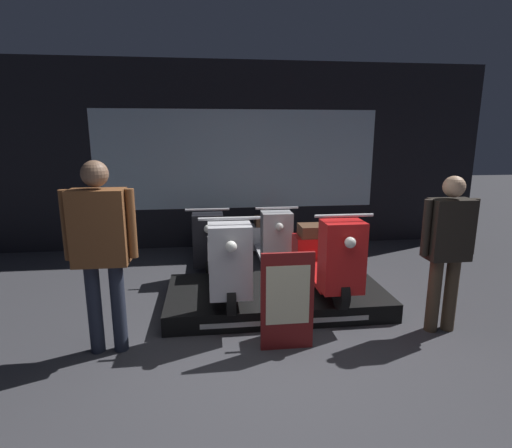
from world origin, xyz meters
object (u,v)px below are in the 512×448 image
Objects in this scene: scooter_backrow_0 at (208,241)px; person_left_browsing at (101,241)px; scooter_backrow_1 at (270,239)px; person_right_browsing at (448,243)px; scooter_display_right at (325,256)px; scooter_display_left at (227,259)px; price_sign_board at (287,301)px.

person_left_browsing is (-0.94, -2.38, 0.67)m from scooter_backrow_0.
person_left_browsing reaches higher than scooter_backrow_1.
scooter_backrow_0 is 1.05× the size of person_right_browsing.
scooter_display_right is at bearing -76.52° from scooter_backrow_1.
person_left_browsing reaches higher than scooter_backrow_0.
person_left_browsing reaches higher than scooter_display_left.
scooter_backrow_0 is 2.65m from person_left_browsing.
price_sign_board is (0.51, -0.92, -0.13)m from scooter_display_left.
price_sign_board is at bearing -124.48° from scooter_display_right.
scooter_display_left is 1.05× the size of person_right_browsing.
price_sign_board is at bearing -74.33° from scooter_backrow_0.
scooter_backrow_1 is at bearing 103.48° from scooter_display_right.
person_right_browsing is (2.15, -0.75, 0.32)m from scooter_display_left.
person_left_browsing reaches higher than scooter_display_right.
scooter_display_right is at bearing 0.00° from scooter_display_left.
person_right_browsing is at bearing 0.00° from person_left_browsing.
scooter_backrow_1 is 2.56m from price_sign_board.
scooter_display_right reaches higher than price_sign_board.
person_left_browsing is at bearing -128.65° from scooter_backrow_1.
scooter_display_left is 1.00× the size of scooter_backrow_0.
person_left_browsing is at bearing -146.83° from scooter_display_left.
scooter_display_right is 1.77× the size of price_sign_board.
scooter_display_left and scooter_display_right have the same top height.
person_right_browsing reaches higher than scooter_display_right.
person_left_browsing is 1.87× the size of price_sign_board.
scooter_backrow_1 reaches higher than price_sign_board.
scooter_backrow_0 and scooter_backrow_1 have the same top height.
person_left_browsing is 1.11× the size of person_right_browsing.
person_left_browsing is (-1.15, -0.75, 0.46)m from scooter_display_left.
scooter_display_right is 1.05× the size of person_right_browsing.
scooter_display_right is at bearing -50.31° from scooter_backrow_0.
person_right_browsing is (3.31, 0.00, -0.14)m from person_left_browsing.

